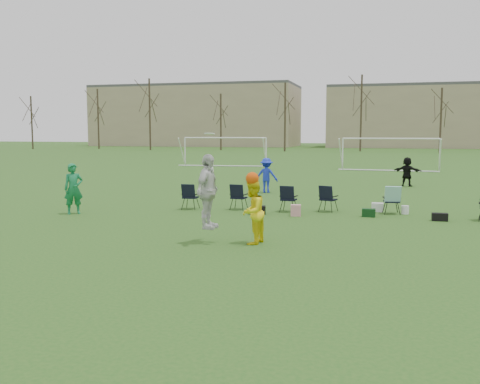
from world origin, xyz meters
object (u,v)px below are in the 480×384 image
(fielder_green_near, at_px, (74,189))
(goal_left, at_px, (225,143))
(center_contest, at_px, (228,200))
(goal_mid, at_px, (390,145))
(fielder_black, at_px, (407,172))
(fielder_blue, at_px, (267,175))

(fielder_green_near, distance_m, goal_left, 28.68)
(center_contest, distance_m, goal_left, 33.41)
(center_contest, height_order, goal_left, center_contest)
(goal_left, distance_m, goal_mid, 14.14)
(goal_mid, bearing_deg, goal_left, 175.87)
(goal_mid, bearing_deg, fielder_black, -82.51)
(fielder_green_near, relative_size, goal_mid, 0.24)
(fielder_green_near, distance_m, goal_mid, 28.73)
(fielder_blue, bearing_deg, goal_left, -68.76)
(fielder_green_near, distance_m, center_contest, 7.59)
(goal_left, bearing_deg, goal_mid, -13.13)
(center_contest, height_order, goal_mid, center_contest)
(fielder_black, xyz_separation_m, goal_left, (-14.81, 15.19, 1.14))
(fielder_blue, bearing_deg, center_contest, 96.74)
(center_contest, xyz_separation_m, goal_mid, (4.28, 29.96, 0.78))
(goal_left, xyz_separation_m, goal_mid, (14.00, -2.00, 0.00))
(center_contest, xyz_separation_m, goal_left, (-9.72, 31.96, 0.78))
(fielder_blue, distance_m, goal_mid, 19.11)
(fielder_blue, relative_size, goal_left, 0.23)
(fielder_blue, xyz_separation_m, goal_mid, (5.84, 18.16, 1.09))
(fielder_green_near, distance_m, fielder_blue, 9.84)
(fielder_blue, xyz_separation_m, fielder_black, (6.64, 4.97, -0.05))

